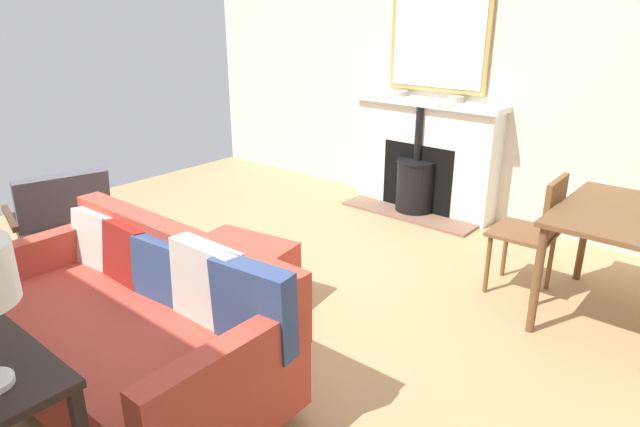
{
  "coord_description": "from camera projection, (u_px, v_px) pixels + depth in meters",
  "views": [
    {
      "loc": [
        2.19,
        2.61,
        1.86
      ],
      "look_at": [
        -0.32,
        0.48,
        0.63
      ],
      "focal_mm": 31.08,
      "sensor_mm": 36.0,
      "label": 1
    }
  ],
  "objects": [
    {
      "name": "mantel_bowl_far",
      "position": [
        456.0,
        99.0,
        4.9
      ],
      "size": [
        0.14,
        0.14,
        0.05
      ],
      "color": "#9E9384",
      "rests_on": "fireplace"
    },
    {
      "name": "ottoman",
      "position": [
        237.0,
        270.0,
        3.62
      ],
      "size": [
        0.65,
        0.72,
        0.41
      ],
      "color": "#B2B2B7",
      "rests_on": "ground"
    },
    {
      "name": "mantel_bowl_near",
      "position": [
        401.0,
        93.0,
        5.25
      ],
      "size": [
        0.14,
        0.14,
        0.05
      ],
      "color": "#9E9384",
      "rests_on": "fireplace"
    },
    {
      "name": "dining_chair_near_fireplace",
      "position": [
        537.0,
        226.0,
        3.65
      ],
      "size": [
        0.41,
        0.41,
        0.85
      ],
      "color": "brown",
      "rests_on": "ground"
    },
    {
      "name": "armchair_accent",
      "position": [
        62.0,
        215.0,
        3.96
      ],
      "size": [
        0.79,
        0.73,
        0.81
      ],
      "color": "#4C3321",
      "rests_on": "ground"
    },
    {
      "name": "mirror_over_mantel",
      "position": [
        439.0,
        40.0,
        4.96
      ],
      "size": [
        0.04,
        0.98,
        0.9
      ],
      "color": "tan"
    },
    {
      "name": "wall_left",
      "position": [
        435.0,
        59.0,
        5.12
      ],
      "size": [
        0.12,
        5.71,
        2.82
      ],
      "primitive_type": "cube",
      "color": "silver",
      "rests_on": "ground"
    },
    {
      "name": "dining_table",
      "position": [
        624.0,
        228.0,
        3.3
      ],
      "size": [
        1.01,
        0.73,
        0.72
      ],
      "color": "brown",
      "rests_on": "ground"
    },
    {
      "name": "ground_plane",
      "position": [
        236.0,
        296.0,
        3.8
      ],
      "size": [
        5.09,
        5.71,
        0.01
      ],
      "primitive_type": "cube",
      "color": "tan"
    },
    {
      "name": "sofa",
      "position": [
        134.0,
        325.0,
        2.79
      ],
      "size": [
        0.92,
        1.77,
        0.82
      ],
      "color": "#B2B2B7",
      "rests_on": "ground"
    },
    {
      "name": "fireplace",
      "position": [
        423.0,
        162.0,
        5.25
      ],
      "size": [
        0.56,
        1.47,
        1.07
      ],
      "color": "brown",
      "rests_on": "ground"
    }
  ]
}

